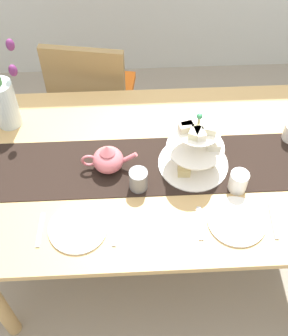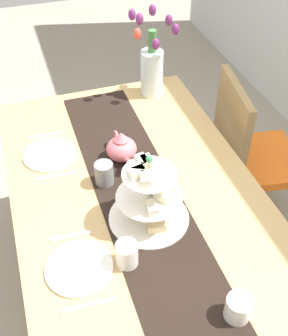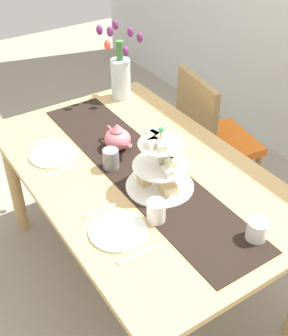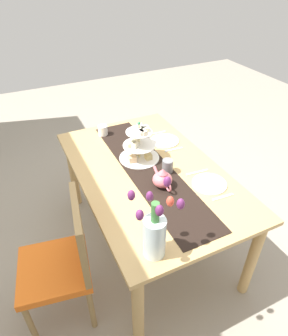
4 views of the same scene
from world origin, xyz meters
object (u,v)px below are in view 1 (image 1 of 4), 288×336
object	(u,v)px
mug_grey	(138,180)
dinner_plate_left	(78,228)
teapot	(108,159)
chair_left	(92,95)
dinner_plate_right	(237,221)
tiered_cake_stand	(195,148)
fork_left	(40,230)
fork_right	(200,223)
mug_white_text	(238,182)
knife_left	(115,227)
knife_right	(273,220)
dining_table	(155,180)
tulip_vase	(2,97)

from	to	relation	value
mug_grey	dinner_plate_left	bearing A→B (deg)	-142.51
teapot	mug_grey	distance (m)	0.16
chair_left	dinner_plate_right	size ratio (longest dim) A/B	3.96
tiered_cake_stand	teapot	bearing A→B (deg)	-179.59
fork_left	dinner_plate_right	size ratio (longest dim) A/B	0.65
teapot	fork_right	world-z (taller)	teapot
fork_left	dinner_plate_left	bearing A→B (deg)	0.00
mug_white_text	fork_left	bearing A→B (deg)	-168.59
dinner_plate_left	fork_right	world-z (taller)	dinner_plate_left
knife_left	teapot	bearing A→B (deg)	95.06
teapot	mug_grey	world-z (taller)	teapot
dinner_plate_left	knife_left	world-z (taller)	dinner_plate_left
chair_left	tiered_cake_stand	world-z (taller)	tiered_cake_stand
dinner_plate_right	dinner_plate_left	bearing A→B (deg)	180.00
dinner_plate_left	knife_right	xyz separation A→B (m)	(0.77, 0.00, -0.00)
dinner_plate_right	fork_right	world-z (taller)	dinner_plate_right
dining_table	tiered_cake_stand	size ratio (longest dim) A/B	5.18
teapot	mug_grey	bearing A→B (deg)	-41.05
dinner_plate_left	chair_left	bearing A→B (deg)	89.31
tiered_cake_stand	tulip_vase	distance (m)	0.87
dinner_plate_right	teapot	bearing A→B (deg)	149.62
tiered_cake_stand	dinner_plate_left	bearing A→B (deg)	-148.48
tulip_vase	knife_right	bearing A→B (deg)	-27.98
chair_left	dinner_plate_left	size ratio (longest dim) A/B	3.96
teapot	fork_left	size ratio (longest dim) A/B	1.59
dinner_plate_right	mug_white_text	distance (m)	0.17
tulip_vase	knife_left	size ratio (longest dim) A/B	2.63
tulip_vase	mug_grey	world-z (taller)	tulip_vase
mug_grey	knife_left	bearing A→B (deg)	-117.68
knife_left	dinner_plate_right	world-z (taller)	dinner_plate_right
dinner_plate_right	mug_white_text	xyz separation A→B (m)	(0.03, 0.16, 0.04)
knife_left	mug_white_text	bearing A→B (deg)	17.64
teapot	dinner_plate_right	world-z (taller)	teapot
knife_right	tulip_vase	bearing A→B (deg)	152.02
tulip_vase	dining_table	bearing A→B (deg)	-23.90
chair_left	tiered_cake_stand	distance (m)	0.92
tiered_cake_stand	knife_right	distance (m)	0.42
tulip_vase	knife_left	world-z (taller)	tulip_vase
tiered_cake_stand	fork_right	bearing A→B (deg)	-91.59
tiered_cake_stand	fork_right	world-z (taller)	tiered_cake_stand
dining_table	knife_left	bearing A→B (deg)	-121.05
chair_left	knife_right	xyz separation A→B (m)	(0.75, -1.01, 0.24)
chair_left	tulip_vase	size ratio (longest dim) A/B	2.03
tulip_vase	mug_grey	xyz separation A→B (m)	(0.58, -0.40, -0.11)
knife_left	dinner_plate_left	bearing A→B (deg)	180.00
fork_left	mug_grey	xyz separation A→B (m)	(0.39, 0.19, 0.05)
tiered_cake_stand	fork_left	world-z (taller)	tiered_cake_stand
teapot	fork_left	distance (m)	0.40
dinner_plate_left	fork_right	xyz separation A→B (m)	(0.48, 0.00, -0.00)
fork_left	dinner_plate_right	xyz separation A→B (m)	(0.77, 0.00, 0.00)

